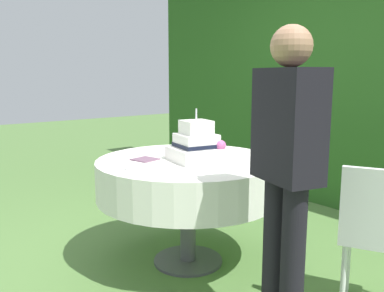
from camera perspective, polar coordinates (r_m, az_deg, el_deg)
The scene contains 10 objects.
ground_plane at distance 3.16m, azimuth -0.55°, elevation -15.80°, with size 20.00×20.00×0.00m, color #547A3D.
foliage_hedge at distance 4.54m, azimuth 22.16°, elevation 9.24°, with size 5.94×0.51×2.75m, color #28561E.
cake_table at distance 2.94m, azimuth -0.57°, elevation -4.46°, with size 1.30×1.30×0.78m.
wedding_cake at distance 2.84m, azimuth 0.64°, elevation 0.07°, with size 0.39×0.39×0.37m.
serving_plate_near at distance 2.57m, azimuth 4.25°, elevation -3.31°, with size 0.12×0.12×0.01m, color white.
serving_plate_far at distance 2.62m, azimuth -7.86°, elevation -3.13°, with size 0.14×0.14×0.01m, color white.
serving_plate_left at distance 2.99m, azimuth -10.46°, elevation -1.58°, with size 0.13×0.13×0.01m, color white.
napkin_stack at distance 2.90m, azimuth -6.58°, elevation -1.86°, with size 0.16×0.16×0.01m, color #6B4C60.
garden_chair at distance 2.50m, azimuth 24.65°, elevation -10.36°, with size 0.54×0.54×0.89m.
standing_person at distance 2.07m, azimuth 13.08°, elevation -2.60°, with size 0.40×0.29×1.60m.
Camera 1 is at (2.25, -1.75, 1.36)m, focal length 38.21 mm.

